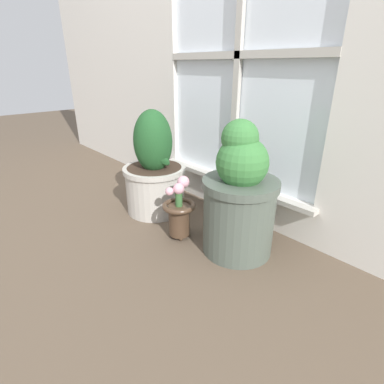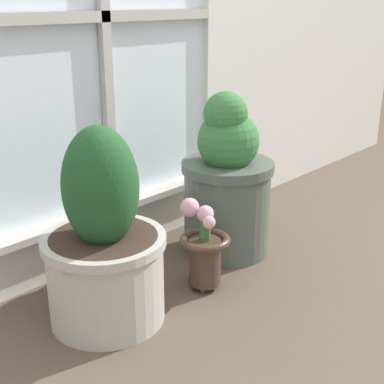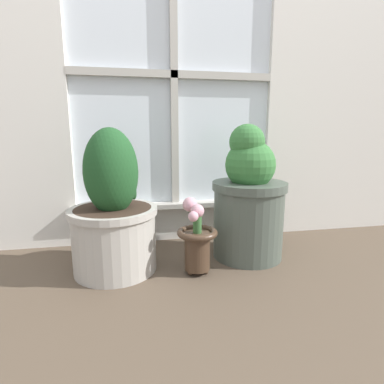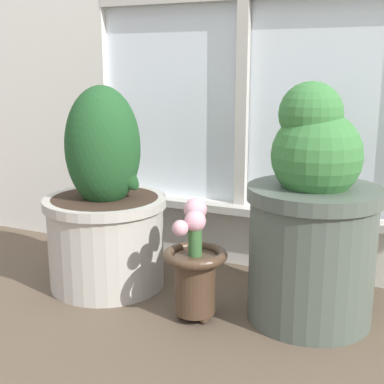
# 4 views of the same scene
# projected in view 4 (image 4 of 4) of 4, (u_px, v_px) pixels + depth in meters

# --- Properties ---
(ground_plane) EXTENTS (10.00, 10.00, 0.00)m
(ground_plane) POSITION_uv_depth(u_px,v_px,m) (139.00, 358.00, 1.20)
(ground_plane) COLOR brown
(potted_plant_left) EXTENTS (0.36, 0.36, 0.59)m
(potted_plant_left) POSITION_uv_depth(u_px,v_px,m) (105.00, 209.00, 1.56)
(potted_plant_left) COLOR #B7B2A8
(potted_plant_left) RESTS_ON ground_plane
(potted_plant_right) EXTENTS (0.33, 0.33, 0.61)m
(potted_plant_right) POSITION_uv_depth(u_px,v_px,m) (313.00, 220.00, 1.34)
(potted_plant_right) COLOR #4C564C
(potted_plant_right) RESTS_ON ground_plane
(flower_vase) EXTENTS (0.16, 0.16, 0.31)m
(flower_vase) POSITION_uv_depth(u_px,v_px,m) (195.00, 266.00, 1.36)
(flower_vase) COLOR #473323
(flower_vase) RESTS_ON ground_plane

